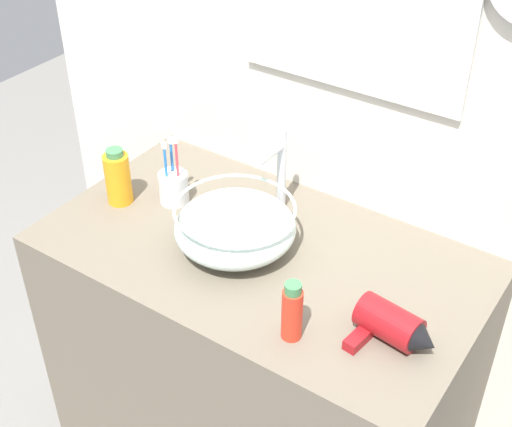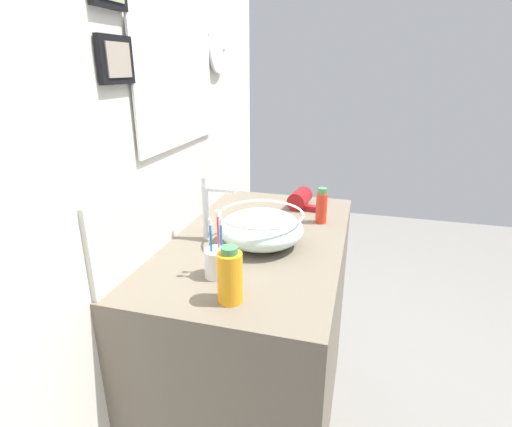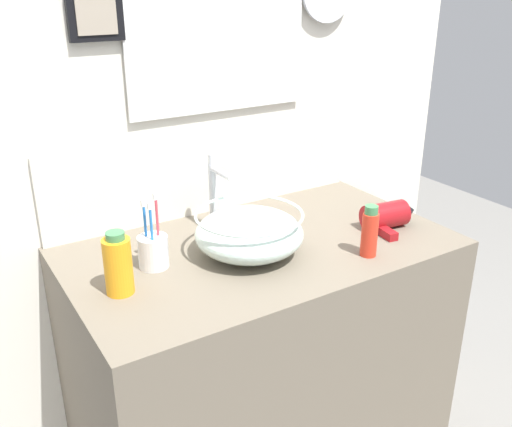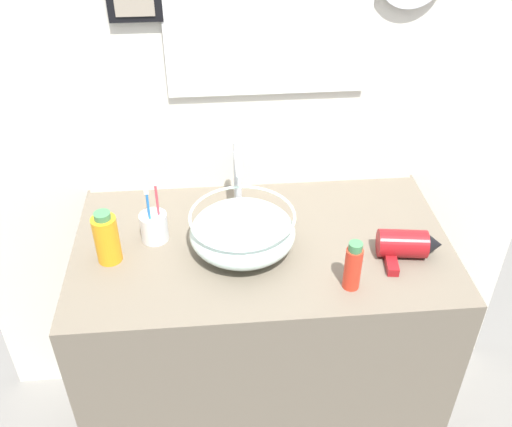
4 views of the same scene
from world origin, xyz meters
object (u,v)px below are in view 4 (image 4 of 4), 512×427
object	(u,v)px
hair_drier	(407,245)
shampoo_bottle	(107,238)
faucet	(238,173)
spray_bottle	(353,266)
glass_bowl_sink	(243,231)
toothbrush_cup	(154,226)

from	to	relation	value
hair_drier	shampoo_bottle	bearing A→B (deg)	176.10
faucet	hair_drier	xyz separation A→B (m)	(0.45, -0.26, -0.10)
hair_drier	spray_bottle	bearing A→B (deg)	-148.94
hair_drier	glass_bowl_sink	bearing A→B (deg)	171.47
hair_drier	shampoo_bottle	distance (m)	0.82
glass_bowl_sink	faucet	bearing A→B (deg)	90.00
faucet	spray_bottle	xyz separation A→B (m)	(0.27, -0.37, -0.07)
hair_drier	toothbrush_cup	bearing A→B (deg)	168.98
glass_bowl_sink	faucet	distance (m)	0.20
shampoo_bottle	toothbrush_cup	bearing A→B (deg)	33.98
glass_bowl_sink	shampoo_bottle	world-z (taller)	shampoo_bottle
faucet	hair_drier	size ratio (longest dim) A/B	1.26
spray_bottle	shampoo_bottle	world-z (taller)	shampoo_bottle
faucet	shampoo_bottle	xyz separation A→B (m)	(-0.37, -0.20, -0.06)
glass_bowl_sink	shampoo_bottle	distance (m)	0.37
faucet	hair_drier	bearing A→B (deg)	-29.71
hair_drier	spray_bottle	xyz separation A→B (m)	(-0.18, -0.11, 0.03)
spray_bottle	shampoo_bottle	bearing A→B (deg)	165.55
faucet	spray_bottle	world-z (taller)	faucet
hair_drier	toothbrush_cup	xyz separation A→B (m)	(-0.70, 0.14, 0.01)
faucet	shampoo_bottle	size ratio (longest dim) A/B	1.46
shampoo_bottle	faucet	bearing A→B (deg)	28.67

